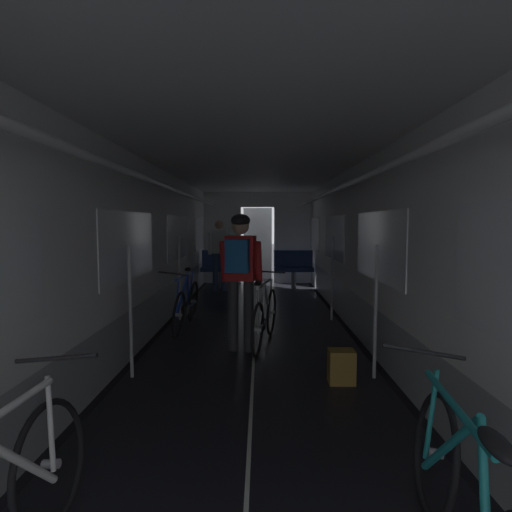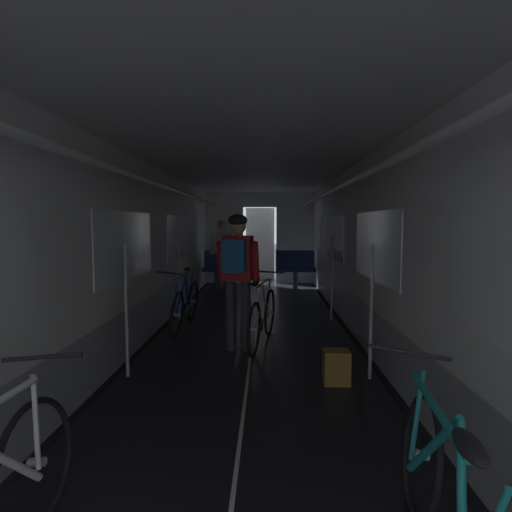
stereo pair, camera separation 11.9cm
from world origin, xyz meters
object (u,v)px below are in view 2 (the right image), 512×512
(bicycle_teal, at_px, (449,510))
(bicycle_silver_in_aisle, at_px, (262,316))
(bench_seat_far_left, at_px, (223,266))
(person_standing_near_bench, at_px, (221,250))
(bench_seat_far_right, at_px, (295,266))
(person_cyclist_aisle, at_px, (237,267))
(backpack_on_floor, at_px, (336,367))
(bicycle_blue, at_px, (185,304))

(bicycle_teal, bearing_deg, bicycle_silver_in_aisle, 102.98)
(bench_seat_far_left, height_order, person_standing_near_bench, person_standing_near_bench)
(bicycle_teal, bearing_deg, bench_seat_far_right, 90.60)
(bench_seat_far_right, xyz_separation_m, person_standing_near_bench, (-1.80, -0.38, 0.41))
(bicycle_silver_in_aisle, bearing_deg, bench_seat_far_left, 102.23)
(person_cyclist_aisle, bearing_deg, bicycle_teal, -71.24)
(bench_seat_far_left, bearing_deg, person_standing_near_bench, -89.59)
(bench_seat_far_left, relative_size, bicycle_silver_in_aisle, 0.59)
(bicycle_silver_in_aisle, height_order, backpack_on_floor, bicycle_silver_in_aisle)
(person_standing_near_bench, bearing_deg, person_cyclist_aisle, -81.18)
(bicycle_teal, relative_size, bicycle_silver_in_aisle, 1.01)
(backpack_on_floor, bearing_deg, bench_seat_far_right, 90.03)
(bench_seat_far_right, xyz_separation_m, bicycle_teal, (0.09, -8.48, -0.19))
(bench_seat_far_right, relative_size, backpack_on_floor, 2.89)
(backpack_on_floor, bearing_deg, bench_seat_far_left, 106.43)
(bicycle_silver_in_aisle, xyz_separation_m, person_standing_near_bench, (-1.04, 4.43, 0.59))
(bench_seat_far_left, xyz_separation_m, person_standing_near_bench, (0.00, -0.38, 0.41))
(person_standing_near_bench, bearing_deg, bicycle_silver_in_aisle, -76.80)
(person_cyclist_aisle, bearing_deg, bicycle_silver_in_aisle, 40.77)
(person_cyclist_aisle, distance_m, person_standing_near_bench, 4.76)
(bicycle_blue, xyz_separation_m, backpack_on_floor, (1.95, -2.12, -0.21))
(bench_seat_far_right, xyz_separation_m, bicycle_blue, (-1.95, -3.99, -0.19))
(bicycle_silver_in_aisle, bearing_deg, person_standing_near_bench, 103.20)
(bicycle_blue, distance_m, bicycle_silver_in_aisle, 1.44)
(bench_seat_far_right, distance_m, backpack_on_floor, 6.12)
(bicycle_teal, height_order, backpack_on_floor, bicycle_teal)
(bicycle_teal, height_order, bicycle_blue, bicycle_teal)
(person_cyclist_aisle, height_order, person_standing_near_bench, person_cyclist_aisle)
(person_cyclist_aisle, bearing_deg, person_standing_near_bench, 98.82)
(bicycle_teal, xyz_separation_m, bicycle_silver_in_aisle, (-0.85, 3.68, 0.00))
(person_cyclist_aisle, height_order, bicycle_silver_in_aisle, person_cyclist_aisle)
(bicycle_silver_in_aisle, distance_m, backpack_on_floor, 1.53)
(bicycle_blue, height_order, person_standing_near_bench, person_standing_near_bench)
(bench_seat_far_left, distance_m, person_cyclist_aisle, 5.15)
(bench_seat_far_left, bearing_deg, bicycle_blue, -92.10)
(bicycle_blue, xyz_separation_m, bicycle_silver_in_aisle, (1.19, -0.82, 0.00))
(person_standing_near_bench, distance_m, backpack_on_floor, 6.07)
(bench_seat_far_right, height_order, backpack_on_floor, bench_seat_far_right)
(backpack_on_floor, bearing_deg, bicycle_blue, 132.59)
(bench_seat_far_left, xyz_separation_m, person_cyclist_aisle, (0.73, -5.07, 0.50))
(bench_seat_far_right, distance_m, person_cyclist_aisle, 5.21)
(bench_seat_far_right, xyz_separation_m, bicycle_silver_in_aisle, (-0.76, -4.81, -0.18))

